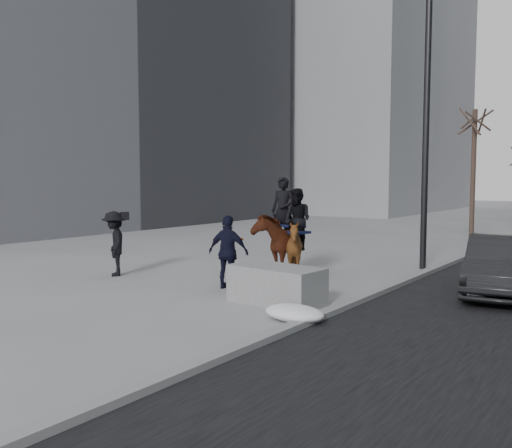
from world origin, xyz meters
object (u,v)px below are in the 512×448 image
Objects in this scene: car_near at (501,265)px; mounted_left at (281,240)px; planter at (276,285)px; mounted_right at (295,243)px.

mounted_left reaches higher than car_near.
mounted_right reaches higher than planter.
mounted_left is (-1.69, 2.69, 0.60)m from planter.
mounted_left is 1.13× the size of mounted_right.
car_near is 1.50× the size of mounted_left.
mounted_left reaches higher than planter.
car_near is 5.41m from mounted_left.
mounted_left is 0.56m from mounted_right.
car_near is at bearing 46.31° from planter.
mounted_left reaches higher than mounted_right.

